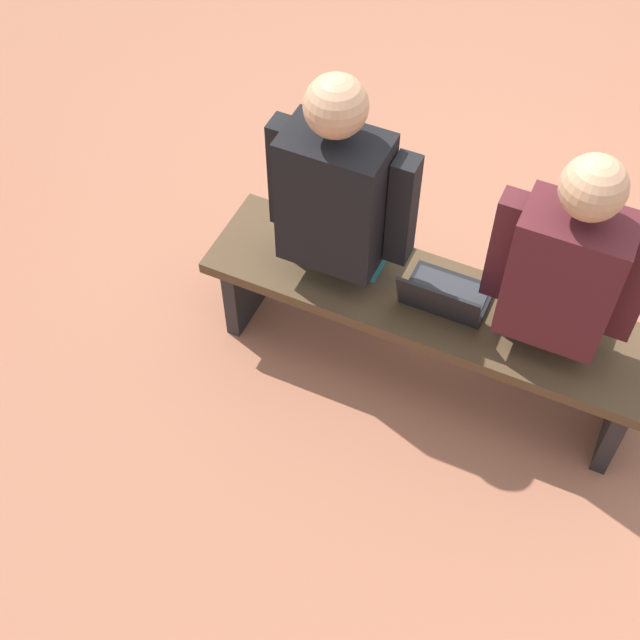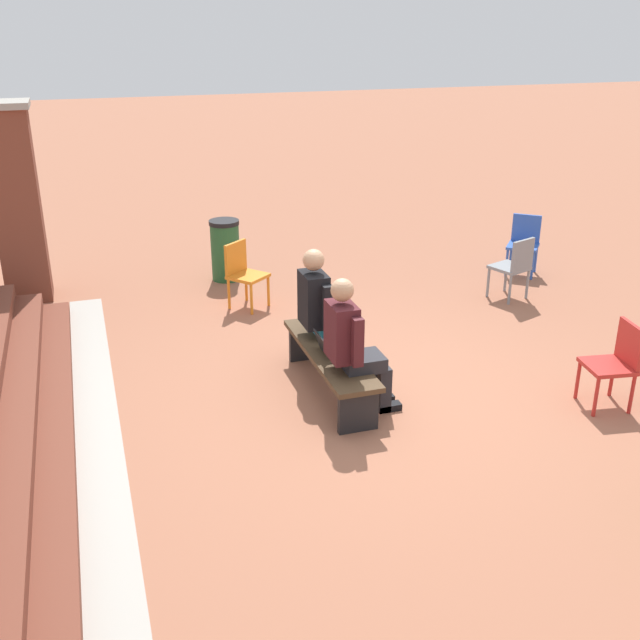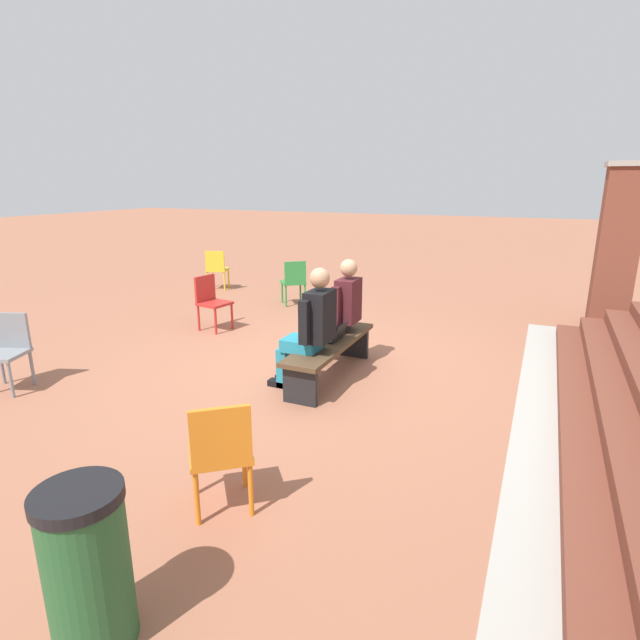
{
  "view_description": "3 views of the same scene",
  "coord_description": "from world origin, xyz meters",
  "px_view_note": "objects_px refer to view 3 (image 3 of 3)",
  "views": [
    {
      "loc": [
        -0.33,
        2.55,
        3.09
      ],
      "look_at": [
        0.46,
        0.85,
        0.69
      ],
      "focal_mm": 50.0,
      "sensor_mm": 36.0,
      "label": 1
    },
    {
      "loc": [
        -6.12,
        2.55,
        3.51
      ],
      "look_at": [
        0.57,
        0.38,
        0.63
      ],
      "focal_mm": 42.0,
      "sensor_mm": 36.0,
      "label": 2
    },
    {
      "loc": [
        5.27,
        2.55,
        2.23
      ],
      "look_at": [
        0.21,
        0.27,
        0.69
      ],
      "focal_mm": 28.0,
      "sensor_mm": 36.0,
      "label": 3
    }
  ],
  "objects_px": {
    "bench": "(331,349)",
    "plastic_chair_far_left": "(7,347)",
    "person_adult": "(311,326)",
    "plastic_chair_far_right": "(211,299)",
    "plastic_chair_near_bench_right": "(221,449)",
    "person_student": "(340,309)",
    "plastic_chair_mid_courtyard": "(294,280)",
    "plastic_chair_by_pillar": "(217,267)",
    "laptop": "(333,336)",
    "litter_bin": "(88,568)"
  },
  "relations": [
    {
      "from": "bench",
      "to": "plastic_chair_far_left",
      "type": "bearing_deg",
      "value": -60.92
    },
    {
      "from": "person_adult",
      "to": "plastic_chair_far_right",
      "type": "xyz_separation_m",
      "value": [
        -1.49,
        -2.42,
        -0.25
      ]
    },
    {
      "from": "person_adult",
      "to": "plastic_chair_far_left",
      "type": "xyz_separation_m",
      "value": [
        1.35,
        -3.06,
        -0.25
      ]
    },
    {
      "from": "bench",
      "to": "plastic_chair_near_bench_right",
      "type": "distance_m",
      "value": 2.61
    },
    {
      "from": "person_student",
      "to": "plastic_chair_mid_courtyard",
      "type": "xyz_separation_m",
      "value": [
        -2.58,
        -1.96,
        -0.24
      ]
    },
    {
      "from": "person_student",
      "to": "plastic_chair_far_left",
      "type": "height_order",
      "value": "person_student"
    },
    {
      "from": "bench",
      "to": "plastic_chair_by_pillar",
      "type": "height_order",
      "value": "plastic_chair_by_pillar"
    },
    {
      "from": "laptop",
      "to": "plastic_chair_by_pillar",
      "type": "bearing_deg",
      "value": -130.35
    },
    {
      "from": "plastic_chair_far_right",
      "to": "litter_bin",
      "type": "xyz_separation_m",
      "value": [
        4.81,
        2.79,
        -0.05
      ]
    },
    {
      "from": "plastic_chair_mid_courtyard",
      "to": "litter_bin",
      "type": "distance_m",
      "value": 7.13
    },
    {
      "from": "laptop",
      "to": "plastic_chair_far_left",
      "type": "bearing_deg",
      "value": -60.29
    },
    {
      "from": "plastic_chair_by_pillar",
      "to": "plastic_chair_far_left",
      "type": "xyz_separation_m",
      "value": [
        5.35,
        1.04,
        0.0
      ]
    },
    {
      "from": "plastic_chair_far_right",
      "to": "plastic_chair_near_bench_right",
      "type": "xyz_separation_m",
      "value": [
        3.69,
        2.78,
        0.0
      ]
    },
    {
      "from": "bench",
      "to": "litter_bin",
      "type": "distance_m",
      "value": 3.72
    },
    {
      "from": "person_adult",
      "to": "litter_bin",
      "type": "bearing_deg",
      "value": 6.36
    },
    {
      "from": "person_student",
      "to": "plastic_chair_far_left",
      "type": "relative_size",
      "value": 1.6
    },
    {
      "from": "litter_bin",
      "to": "person_student",
      "type": "bearing_deg",
      "value": -174.95
    },
    {
      "from": "bench",
      "to": "plastic_chair_mid_courtyard",
      "type": "height_order",
      "value": "plastic_chair_mid_courtyard"
    },
    {
      "from": "bench",
      "to": "person_adult",
      "type": "bearing_deg",
      "value": -9.91
    },
    {
      "from": "person_adult",
      "to": "plastic_chair_by_pillar",
      "type": "height_order",
      "value": "person_adult"
    },
    {
      "from": "plastic_chair_by_pillar",
      "to": "plastic_chair_far_right",
      "type": "bearing_deg",
      "value": 33.87
    },
    {
      "from": "person_adult",
      "to": "plastic_chair_far_right",
      "type": "relative_size",
      "value": 1.64
    },
    {
      "from": "bench",
      "to": "plastic_chair_far_left",
      "type": "distance_m",
      "value": 3.59
    },
    {
      "from": "plastic_chair_mid_courtyard",
      "to": "litter_bin",
      "type": "bearing_deg",
      "value": 19.06
    },
    {
      "from": "plastic_chair_far_right",
      "to": "plastic_chair_mid_courtyard",
      "type": "bearing_deg",
      "value": 166.64
    },
    {
      "from": "person_adult",
      "to": "bench",
      "type": "bearing_deg",
      "value": 170.09
    },
    {
      "from": "litter_bin",
      "to": "laptop",
      "type": "bearing_deg",
      "value": -175.62
    },
    {
      "from": "plastic_chair_far_right",
      "to": "litter_bin",
      "type": "bearing_deg",
      "value": 30.12
    },
    {
      "from": "laptop",
      "to": "litter_bin",
      "type": "bearing_deg",
      "value": 4.38
    },
    {
      "from": "person_student",
      "to": "plastic_chair_near_bench_right",
      "type": "height_order",
      "value": "person_student"
    },
    {
      "from": "bench",
      "to": "laptop",
      "type": "relative_size",
      "value": 5.63
    },
    {
      "from": "plastic_chair_far_left",
      "to": "plastic_chair_by_pillar",
      "type": "bearing_deg",
      "value": -169.01
    },
    {
      "from": "plastic_chair_by_pillar",
      "to": "bench",
      "type": "bearing_deg",
      "value": 49.15
    },
    {
      "from": "laptop",
      "to": "litter_bin",
      "type": "relative_size",
      "value": 0.37
    },
    {
      "from": "person_adult",
      "to": "litter_bin",
      "type": "xyz_separation_m",
      "value": [
        3.31,
        0.37,
        -0.3
      ]
    },
    {
      "from": "bench",
      "to": "laptop",
      "type": "xyz_separation_m",
      "value": [
        -0.05,
        0.01,
        0.15
      ]
    },
    {
      "from": "plastic_chair_by_pillar",
      "to": "person_adult",
      "type": "bearing_deg",
      "value": 45.71
    },
    {
      "from": "person_student",
      "to": "plastic_chair_mid_courtyard",
      "type": "bearing_deg",
      "value": -142.79
    },
    {
      "from": "litter_bin",
      "to": "plastic_chair_far_right",
      "type": "bearing_deg",
      "value": -149.88
    },
    {
      "from": "laptop",
      "to": "plastic_chair_far_right",
      "type": "distance_m",
      "value": 2.71
    },
    {
      "from": "litter_bin",
      "to": "plastic_chair_near_bench_right",
      "type": "bearing_deg",
      "value": -179.58
    },
    {
      "from": "person_student",
      "to": "laptop",
      "type": "relative_size",
      "value": 4.21
    },
    {
      "from": "laptop",
      "to": "plastic_chair_far_right",
      "type": "relative_size",
      "value": 0.38
    },
    {
      "from": "bench",
      "to": "plastic_chair_near_bench_right",
      "type": "bearing_deg",
      "value": 6.42
    },
    {
      "from": "person_adult",
      "to": "plastic_chair_by_pillar",
      "type": "bearing_deg",
      "value": -134.29
    },
    {
      "from": "laptop",
      "to": "plastic_chair_far_right",
      "type": "bearing_deg",
      "value": -112.69
    },
    {
      "from": "person_student",
      "to": "plastic_chair_far_right",
      "type": "relative_size",
      "value": 1.6
    },
    {
      "from": "plastic_chair_far_right",
      "to": "plastic_chair_near_bench_right",
      "type": "height_order",
      "value": "same"
    },
    {
      "from": "person_student",
      "to": "plastic_chair_far_left",
      "type": "distance_m",
      "value": 3.78
    },
    {
      "from": "plastic_chair_far_right",
      "to": "person_adult",
      "type": "bearing_deg",
      "value": 58.32
    }
  ]
}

